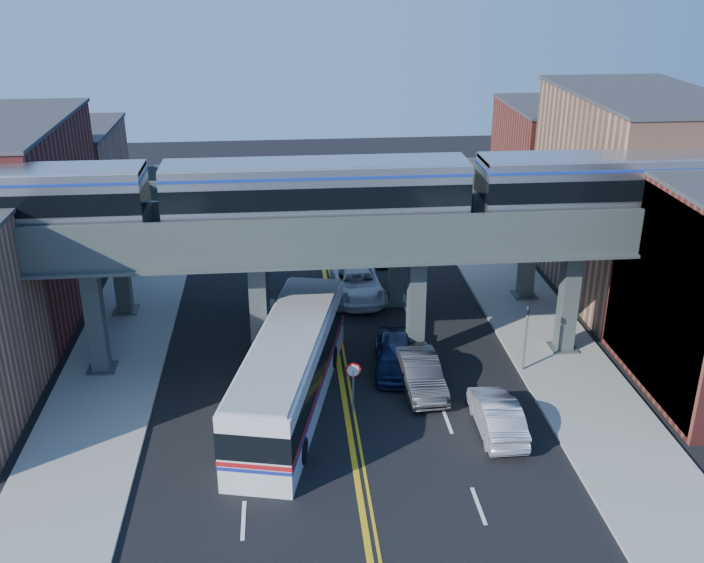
# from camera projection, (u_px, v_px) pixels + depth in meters

# --- Properties ---
(ground) EXTENTS (120.00, 120.00, 0.00)m
(ground) POSITION_uv_depth(u_px,v_px,m) (353.00, 451.00, 33.44)
(ground) COLOR black
(ground) RESTS_ON ground
(sidewalk_west) EXTENTS (5.00, 70.00, 0.16)m
(sidewalk_west) POSITION_uv_depth(u_px,v_px,m) (120.00, 351.00, 41.60)
(sidewalk_west) COLOR gray
(sidewalk_west) RESTS_ON ground
(sidewalk_east) EXTENTS (5.00, 70.00, 0.16)m
(sidewalk_east) POSITION_uv_depth(u_px,v_px,m) (542.00, 333.00, 43.56)
(sidewalk_east) COLOR gray
(sidewalk_east) RESTS_ON ground
(building_west_b) EXTENTS (8.00, 14.00, 11.00)m
(building_west_b) POSITION_uv_depth(u_px,v_px,m) (2.00, 222.00, 44.38)
(building_west_b) COLOR maroon
(building_west_b) RESTS_ON ground
(building_west_c) EXTENTS (8.00, 10.00, 8.00)m
(building_west_c) POSITION_uv_depth(u_px,v_px,m) (62.00, 185.00, 56.88)
(building_west_c) COLOR #A36F54
(building_west_c) RESTS_ON ground
(building_east_b) EXTENTS (8.00, 14.00, 12.00)m
(building_east_b) POSITION_uv_depth(u_px,v_px,m) (632.00, 196.00, 47.34)
(building_east_b) COLOR #A36F54
(building_east_b) RESTS_ON ground
(building_east_c) EXTENTS (8.00, 10.00, 9.00)m
(building_east_c) POSITION_uv_depth(u_px,v_px,m) (558.00, 166.00, 59.84)
(building_east_c) COLOR maroon
(building_east_c) RESTS_ON ground
(mural_panel) EXTENTS (0.10, 9.50, 9.50)m
(mural_panel) POSITION_uv_depth(u_px,v_px,m) (655.00, 299.00, 36.50)
(mural_panel) COLOR teal
(mural_panel) RESTS_ON ground
(elevated_viaduct_near) EXTENTS (52.00, 3.60, 7.40)m
(elevated_viaduct_near) POSITION_uv_depth(u_px,v_px,m) (337.00, 244.00, 38.25)
(elevated_viaduct_near) COLOR #404A49
(elevated_viaduct_near) RESTS_ON ground
(elevated_viaduct_far) EXTENTS (52.00, 3.60, 7.40)m
(elevated_viaduct_far) POSITION_uv_depth(u_px,v_px,m) (328.00, 202.00, 44.66)
(elevated_viaduct_far) COLOR #404A49
(elevated_viaduct_far) RESTS_ON ground
(transit_train) EXTENTS (44.64, 2.80, 3.25)m
(transit_train) POSITION_uv_depth(u_px,v_px,m) (316.00, 192.00, 37.11)
(transit_train) COLOR black
(transit_train) RESTS_ON elevated_viaduct_near
(stop_sign) EXTENTS (0.76, 0.09, 2.63)m
(stop_sign) POSITION_uv_depth(u_px,v_px,m) (353.00, 380.00, 35.53)
(stop_sign) COLOR slate
(stop_sign) RESTS_ON ground
(traffic_signal) EXTENTS (0.15, 0.18, 4.10)m
(traffic_signal) POSITION_uv_depth(u_px,v_px,m) (526.00, 331.00, 38.83)
(traffic_signal) COLOR slate
(traffic_signal) RESTS_ON ground
(transit_bus) EXTENTS (6.03, 14.04, 3.53)m
(transit_bus) POSITION_uv_depth(u_px,v_px,m) (290.00, 371.00, 36.18)
(transit_bus) COLOR silver
(transit_bus) RESTS_ON ground
(car_lane_a) EXTENTS (2.64, 5.24, 1.71)m
(car_lane_a) POSITION_uv_depth(u_px,v_px,m) (395.00, 354.00, 39.65)
(car_lane_a) COLOR #111D3E
(car_lane_a) RESTS_ON ground
(car_lane_b) EXTENTS (2.08, 5.23, 1.69)m
(car_lane_b) POSITION_uv_depth(u_px,v_px,m) (420.00, 373.00, 37.94)
(car_lane_b) COLOR #2C2C2E
(car_lane_b) RESTS_ON ground
(car_lane_c) EXTENTS (3.11, 6.30, 1.72)m
(car_lane_c) POSITION_uv_depth(u_px,v_px,m) (357.00, 283.00, 48.06)
(car_lane_c) COLOR silver
(car_lane_c) RESTS_ON ground
(car_lane_d) EXTENTS (2.51, 5.80, 1.66)m
(car_lane_d) POSITION_uv_depth(u_px,v_px,m) (381.00, 244.00, 54.58)
(car_lane_d) COLOR #ABAAAF
(car_lane_d) RESTS_ON ground
(car_parked_curb) EXTENTS (1.77, 4.91, 1.61)m
(car_parked_curb) POSITION_uv_depth(u_px,v_px,m) (497.00, 415.00, 34.58)
(car_parked_curb) COLOR #9F9FA3
(car_parked_curb) RESTS_ON ground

